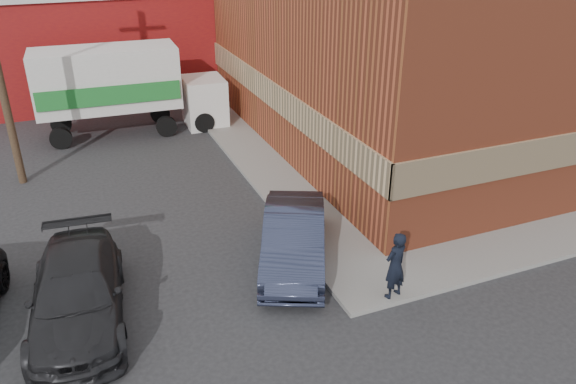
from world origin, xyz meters
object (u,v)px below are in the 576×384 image
object	(u,v)px
brick_building	(427,14)
man	(395,265)
warehouse	(47,39)
sedan	(294,238)
suv_b	(77,293)
box_truck	(126,85)

from	to	relation	value
brick_building	man	bearing A→B (deg)	-126.31
man	brick_building	bearing A→B (deg)	-142.09
warehouse	sedan	xyz separation A→B (m)	(5.20, -19.17, -2.08)
sedan	suv_b	world-z (taller)	sedan
brick_building	suv_b	world-z (taller)	brick_building
sedan	brick_building	bearing A→B (deg)	65.62
sedan	suv_b	xyz separation A→B (m)	(-5.35, -0.33, -0.03)
man	sedan	size ratio (longest dim) A/B	0.38
warehouse	sedan	bearing A→B (deg)	-74.82
sedan	box_truck	world-z (taller)	box_truck
warehouse	suv_b	distance (m)	19.61
brick_building	box_truck	distance (m)	12.62
brick_building	sedan	world-z (taller)	brick_building
man	suv_b	bearing A→B (deg)	-32.32
brick_building	man	distance (m)	13.60
warehouse	box_truck	xyz separation A→B (m)	(2.70, -7.35, -0.73)
box_truck	man	bearing A→B (deg)	-71.59
suv_b	box_truck	bearing A→B (deg)	82.57
suv_b	box_truck	xyz separation A→B (m)	(2.86, 12.15, 1.37)
suv_b	box_truck	distance (m)	12.56
warehouse	suv_b	size ratio (longest dim) A/B	3.34
warehouse	suv_b	xyz separation A→B (m)	(-0.15, -19.50, -2.10)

